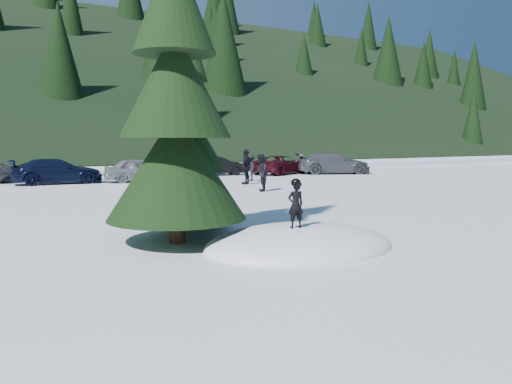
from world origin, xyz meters
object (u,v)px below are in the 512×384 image
child_skier (296,205)px  adult_1 (246,167)px  car_6 (281,165)px  car_4 (140,170)px  car_3 (57,171)px  adult_0 (260,173)px  car_7 (333,163)px  adult_2 (251,168)px  car_5 (218,166)px  spruce_short (193,150)px  spruce_tall (175,98)px

child_skier → adult_1: size_ratio=0.54×
car_6 → car_4: bearing=72.6°
child_skier → car_3: (-1.96, 19.65, -0.30)m
adult_0 → car_3: adult_0 is taller
car_6 → car_3: bearing=66.9°
car_3 → car_7: size_ratio=0.92×
car_6 → car_7: (3.33, -1.49, 0.10)m
adult_2 → car_5: 5.10m
car_4 → car_6: size_ratio=0.86×
car_5 → car_6: (4.23, -1.17, 0.01)m
spruce_short → adult_1: size_ratio=2.88×
child_skier → car_7: child_skier is taller
car_3 → car_5: car_3 is taller
adult_1 → car_3: bearing=-68.9°
spruce_tall → car_3: bearing=90.0°
spruce_tall → car_4: 17.43m
spruce_short → child_skier: bearing=-74.3°
car_3 → adult_1: bearing=-118.6°
spruce_short → adult_2: size_ratio=3.45×
spruce_tall → car_7: bearing=42.7°
spruce_tall → car_6: bearing=51.1°
adult_1 → car_3: 10.17m
adult_1 → car_4: size_ratio=0.47×
child_skier → adult_2: (7.87, 15.93, -0.20)m
car_6 → adult_2: bearing=106.6°
child_skier → car_6: 23.42m
adult_0 → adult_2: 5.70m
car_4 → car_7: bearing=-82.6°
car_3 → car_7: bearing=-91.2°
adult_0 → car_7: 12.81m
adult_2 → car_6: (4.59, 3.91, -0.14)m
car_6 → adult_0: bearing=118.6°
adult_1 → car_6: 7.98m
spruce_short → adult_1: bearing=55.0°
spruce_tall → adult_2: 17.24m
spruce_tall → adult_0: size_ratio=4.99×
adult_0 → adult_2: (2.40, 5.17, -0.08)m
child_skier → spruce_short: bearing=-65.9°
adult_0 → car_4: (-3.18, 7.93, -0.19)m
car_5 → car_7: car_7 is taller
adult_1 → car_5: (1.53, 6.69, -0.30)m
adult_1 → adult_2: bearing=-163.2°
child_skier → car_5: 22.56m
car_3 → car_7: car_7 is taller
adult_0 → car_4: size_ratio=0.44×
adult_0 → car_6: 11.46m
spruce_tall → car_3: (-0.01, 17.66, -2.64)m
adult_1 → car_5: adult_1 is taller
adult_0 → car_7: (10.32, 7.59, -0.12)m
spruce_tall → car_5: spruce_tall is taller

